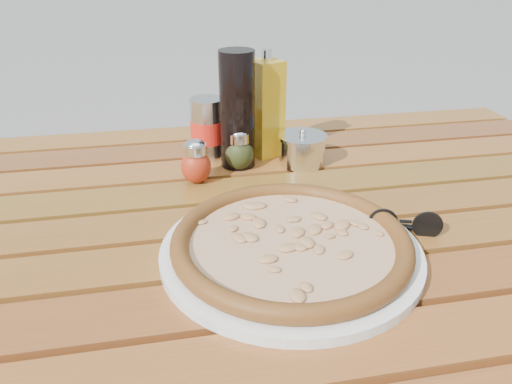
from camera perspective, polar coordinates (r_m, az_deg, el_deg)
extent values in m
cube|color=#371C0C|center=(1.54, 21.30, -6.18)|extent=(0.06, 0.06, 0.70)
cube|color=#3C210D|center=(0.82, 0.27, -5.59)|extent=(1.36, 0.86, 0.04)
cube|color=#5F2D10|center=(0.57, 6.59, -18.66)|extent=(1.40, 0.09, 0.03)
cube|color=#53260E|center=(0.64, 3.90, -12.41)|extent=(1.40, 0.09, 0.03)
cube|color=#572D0F|center=(0.72, 1.86, -7.45)|extent=(1.40, 0.09, 0.03)
cube|color=#562D0F|center=(0.81, 0.27, -3.49)|extent=(1.40, 0.09, 0.03)
cube|color=#51300E|center=(0.89, -1.00, -0.28)|extent=(1.40, 0.09, 0.03)
cube|color=#5E3010|center=(0.98, -2.04, 2.34)|extent=(1.40, 0.09, 0.03)
cube|color=#50250E|center=(1.08, -2.91, 4.52)|extent=(1.40, 0.09, 0.03)
cube|color=#5D3210|center=(1.17, -3.65, 6.36)|extent=(1.40, 0.09, 0.03)
cylinder|color=silver|center=(0.70, 3.98, -6.76)|extent=(0.41, 0.41, 0.01)
cylinder|color=beige|center=(0.69, 4.01, -5.93)|extent=(0.32, 0.32, 0.01)
torus|color=black|center=(0.69, 4.03, -5.58)|extent=(0.34, 0.34, 0.03)
ellipsoid|color=red|center=(0.90, -6.87, 2.92)|extent=(0.06, 0.06, 0.06)
cylinder|color=white|center=(0.89, -6.98, 4.87)|extent=(0.05, 0.05, 0.02)
ellipsoid|color=silver|center=(0.89, -7.01, 5.41)|extent=(0.04, 0.04, 0.02)
ellipsoid|color=#333A17|center=(0.95, -1.93, 4.40)|extent=(0.06, 0.06, 0.06)
cylinder|color=silver|center=(0.94, -1.96, 6.26)|extent=(0.05, 0.05, 0.02)
ellipsoid|color=silver|center=(0.94, -1.97, 6.78)|extent=(0.04, 0.04, 0.02)
cylinder|color=black|center=(0.94, -2.15, 9.33)|extent=(0.09, 0.09, 0.22)
cylinder|color=silver|center=(1.00, -5.57, 7.27)|extent=(0.08, 0.08, 0.12)
cylinder|color=red|center=(1.00, -5.56, 7.00)|extent=(0.09, 0.09, 0.04)
cube|color=gold|center=(1.00, 1.19, 9.45)|extent=(0.07, 0.07, 0.19)
cylinder|color=silver|center=(0.97, 1.25, 15.38)|extent=(0.03, 0.03, 0.02)
cylinder|color=silver|center=(0.98, 5.26, 4.73)|extent=(0.11, 0.11, 0.05)
cylinder|color=white|center=(0.97, 5.34, 6.32)|extent=(0.12, 0.12, 0.01)
sphere|color=silver|center=(0.96, 5.36, 6.77)|extent=(0.02, 0.02, 0.01)
cylinder|color=black|center=(0.76, 14.31, -3.37)|extent=(0.04, 0.02, 0.04)
cylinder|color=black|center=(0.78, 19.01, -3.61)|extent=(0.04, 0.02, 0.04)
cube|color=black|center=(0.77, 16.72, -3.24)|extent=(0.02, 0.01, 0.00)
cube|color=black|center=(0.78, 15.72, -3.91)|extent=(0.09, 0.03, 0.00)
cube|color=black|center=(0.79, 17.10, -3.76)|extent=(0.09, 0.03, 0.00)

